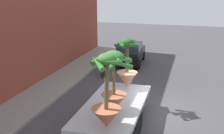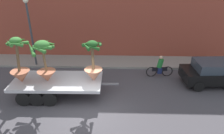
# 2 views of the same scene
# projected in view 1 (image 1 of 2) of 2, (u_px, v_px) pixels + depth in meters

# --- Properties ---
(ground_plane) EXTENTS (60.00, 60.00, 0.00)m
(ground_plane) POSITION_uv_depth(u_px,v_px,m) (155.00, 110.00, 12.86)
(ground_plane) COLOR #423F44
(sidewalk) EXTENTS (24.00, 2.20, 0.15)m
(sidewalk) POSITION_uv_depth(u_px,v_px,m) (42.00, 94.00, 14.53)
(sidewalk) COLOR gray
(sidewalk) RESTS_ON ground
(building_facade) EXTENTS (24.00, 1.20, 7.73)m
(building_facade) POSITION_uv_depth(u_px,v_px,m) (7.00, 22.00, 13.91)
(building_facade) COLOR brown
(building_facade) RESTS_ON ground
(flatbed_trailer) EXTENTS (6.06, 2.43, 0.98)m
(flatbed_trailer) POSITION_uv_depth(u_px,v_px,m) (112.00, 111.00, 11.04)
(flatbed_trailer) COLOR #B7BABF
(flatbed_trailer) RESTS_ON ground
(potted_palm_rear) EXTENTS (1.17, 1.19, 2.37)m
(potted_palm_rear) POSITION_uv_depth(u_px,v_px,m) (127.00, 69.00, 12.86)
(potted_palm_rear) COLOR tan
(potted_palm_rear) RESTS_ON flatbed_trailer
(potted_palm_middle) EXTENTS (1.18, 1.17, 2.61)m
(potted_palm_middle) POSITION_uv_depth(u_px,v_px,m) (107.00, 102.00, 9.14)
(potted_palm_middle) COLOR #B26647
(potted_palm_middle) RESTS_ON flatbed_trailer
(potted_palm_front) EXTENTS (1.69, 1.66, 2.39)m
(potted_palm_front) POSITION_uv_depth(u_px,v_px,m) (114.00, 82.00, 10.35)
(potted_palm_front) COLOR #B26647
(potted_palm_front) RESTS_ON flatbed_trailer
(cyclist) EXTENTS (1.84, 0.38, 1.54)m
(cyclist) POSITION_uv_depth(u_px,v_px,m) (105.00, 65.00, 17.75)
(cyclist) COLOR black
(cyclist) RESTS_ON ground
(parked_car) EXTENTS (4.10, 2.08, 1.58)m
(parked_car) POSITION_uv_depth(u_px,v_px,m) (130.00, 53.00, 20.38)
(parked_car) COLOR black
(parked_car) RESTS_ON ground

